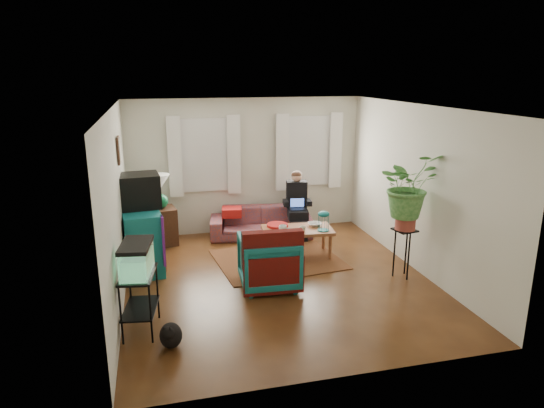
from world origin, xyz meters
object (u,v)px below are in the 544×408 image
object	(u,v)px
sofa	(261,218)
dresser	(142,239)
coffee_table	(297,242)
plant_stand	(403,253)
side_table	(163,226)
aquarium_stand	(140,302)
armchair	(269,259)

from	to	relation	value
sofa	dresser	distance (m)	2.43
dresser	coffee_table	xyz separation A→B (m)	(2.56, -0.07, -0.25)
plant_stand	coffee_table	bearing A→B (deg)	136.92
sofa	side_table	world-z (taller)	sofa
side_table	aquarium_stand	bearing A→B (deg)	-96.47
dresser	plant_stand	world-z (taller)	dresser
sofa	armchair	bearing A→B (deg)	-90.36
sofa	aquarium_stand	world-z (taller)	aquarium_stand
armchair	aquarium_stand	bearing A→B (deg)	28.66
sofa	armchair	world-z (taller)	armchair
aquarium_stand	coffee_table	distance (m)	3.22
armchair	plant_stand	world-z (taller)	armchair
side_table	armchair	bearing A→B (deg)	-56.58
coffee_table	aquarium_stand	bearing A→B (deg)	-136.61
side_table	aquarium_stand	size ratio (longest dim) A/B	0.91
dresser	coffee_table	size ratio (longest dim) A/B	0.93
armchair	sofa	bearing A→B (deg)	-96.62
sofa	dresser	bearing A→B (deg)	-144.56
side_table	sofa	bearing A→B (deg)	-0.26
side_table	armchair	world-z (taller)	armchair
dresser	armchair	distance (m)	2.13
sofa	plant_stand	bearing A→B (deg)	-45.01
sofa	plant_stand	size ratio (longest dim) A/B	2.48
side_table	aquarium_stand	distance (m)	3.11
dresser	plant_stand	distance (m)	4.10
dresser	plant_stand	xyz separation A→B (m)	(3.88, -1.30, -0.11)
aquarium_stand	side_table	bearing A→B (deg)	92.04
armchair	coffee_table	xyz separation A→B (m)	(0.76, 1.07, -0.18)
aquarium_stand	armchair	distance (m)	2.01
armchair	coffee_table	world-z (taller)	armchair
side_table	aquarium_stand	xyz separation A→B (m)	(-0.35, -3.09, 0.03)
aquarium_stand	plant_stand	bearing A→B (deg)	18.80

